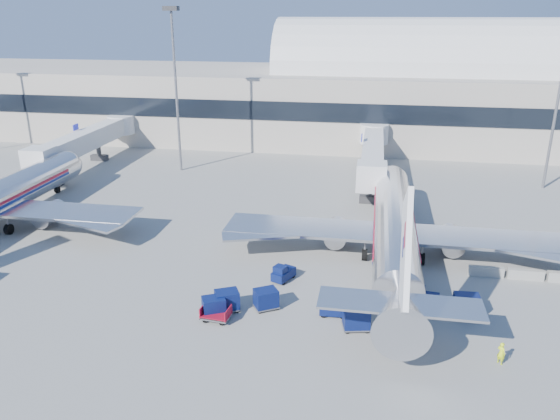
% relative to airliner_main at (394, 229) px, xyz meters
% --- Properties ---
extents(ground, '(260.00, 260.00, 0.00)m').
position_rel_airliner_main_xyz_m(ground, '(-10.00, -4.51, -2.93)').
color(ground, gray).
rests_on(ground, ground).
extents(terminal, '(170.00, 28.15, 21.00)m').
position_rel_airliner_main_xyz_m(terminal, '(-23.60, 51.46, 4.60)').
color(terminal, '#B2AA9E').
rests_on(terminal, ground).
extents(airliner_main, '(32.00, 37.26, 12.07)m').
position_rel_airliner_main_xyz_m(airliner_main, '(0.00, 0.00, 0.00)').
color(airliner_main, silver).
rests_on(airliner_main, ground).
extents(jetbridge_near, '(4.40, 27.50, 6.25)m').
position_rel_airliner_main_xyz_m(jetbridge_near, '(-2.40, 26.30, 1.00)').
color(jetbridge_near, silver).
rests_on(jetbridge_near, ground).
extents(jetbridge_mid, '(4.40, 27.50, 6.25)m').
position_rel_airliner_main_xyz_m(jetbridge_mid, '(-44.40, 26.30, 1.00)').
color(jetbridge_mid, silver).
rests_on(jetbridge_mid, ground).
extents(mast_west, '(2.00, 1.20, 22.60)m').
position_rel_airliner_main_xyz_m(mast_west, '(-30.00, 25.49, 11.87)').
color(mast_west, slate).
rests_on(mast_west, ground).
extents(barrier_near, '(3.00, 0.55, 0.90)m').
position_rel_airliner_main_xyz_m(barrier_near, '(8.00, -2.51, -2.48)').
color(barrier_near, '#9E9E96').
rests_on(barrier_near, ground).
extents(barrier_mid, '(3.00, 0.55, 0.90)m').
position_rel_airliner_main_xyz_m(barrier_mid, '(11.30, -2.51, -2.48)').
color(barrier_mid, '#9E9E96').
rests_on(barrier_mid, ground).
extents(tug_lead, '(2.14, 1.12, 1.38)m').
position_rel_airliner_main_xyz_m(tug_lead, '(-4.74, -11.38, -2.30)').
color(tug_lead, '#091345').
rests_on(tug_lead, ground).
extents(tug_right, '(2.30, 1.32, 1.43)m').
position_rel_airliner_main_xyz_m(tug_right, '(2.28, -8.37, -2.27)').
color(tug_right, '#091345').
rests_on(tug_right, ground).
extents(tug_left, '(2.00, 2.58, 1.51)m').
position_rel_airliner_main_xyz_m(tug_left, '(-9.45, -6.33, -2.24)').
color(tug_left, '#091345').
rests_on(tug_left, ground).
extents(cart_train_a, '(2.29, 2.15, 1.62)m').
position_rel_airliner_main_xyz_m(cart_train_a, '(-9.95, -11.26, -2.06)').
color(cart_train_a, '#091345').
rests_on(cart_train_a, ground).
extents(cart_train_b, '(2.32, 2.12, 1.65)m').
position_rel_airliner_main_xyz_m(cart_train_b, '(-12.86, -12.07, -2.04)').
color(cart_train_b, '#091345').
rests_on(cart_train_b, ground).
extents(cart_train_c, '(2.20, 2.01, 1.57)m').
position_rel_airliner_main_xyz_m(cart_train_c, '(-13.64, -13.07, -2.09)').
color(cart_train_c, '#091345').
rests_on(cart_train_c, ground).
extents(cart_solo_near, '(2.23, 1.86, 1.73)m').
position_rel_airliner_main_xyz_m(cart_solo_near, '(-2.87, -13.00, -2.00)').
color(cart_solo_near, '#091345').
rests_on(cart_solo_near, ground).
extents(cart_solo_far, '(2.03, 1.57, 1.74)m').
position_rel_airliner_main_xyz_m(cart_solo_far, '(5.30, -9.75, -2.00)').
color(cart_solo_far, '#091345').
rests_on(cart_solo_far, ground).
extents(cart_open_red, '(2.25, 1.70, 0.57)m').
position_rel_airliner_main_xyz_m(cart_open_red, '(-13.30, -13.62, -2.52)').
color(cart_open_red, slate).
rests_on(cart_open_red, ground).
extents(ramp_worker, '(0.67, 0.69, 1.60)m').
position_rel_airliner_main_xyz_m(ramp_worker, '(6.71, -15.58, -2.13)').
color(ramp_worker, '#BEDB17').
rests_on(ramp_worker, ground).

